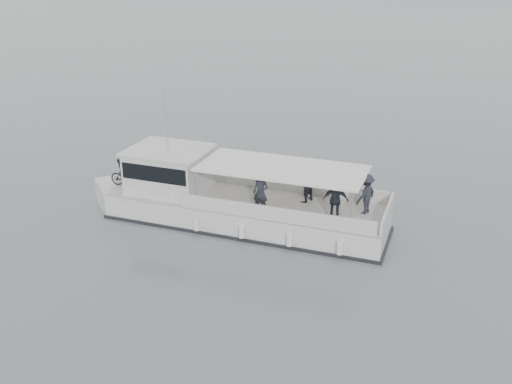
% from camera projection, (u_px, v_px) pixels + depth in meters
% --- Properties ---
extents(ground, '(1400.00, 1400.00, 0.00)m').
position_uv_depth(ground, '(180.00, 191.00, 28.77)').
color(ground, '#535B61').
rests_on(ground, ground).
extents(tour_boat, '(14.15, 4.56, 5.88)m').
position_uv_depth(tour_boat, '(220.00, 200.00, 25.32)').
color(tour_boat, white).
rests_on(tour_boat, ground).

